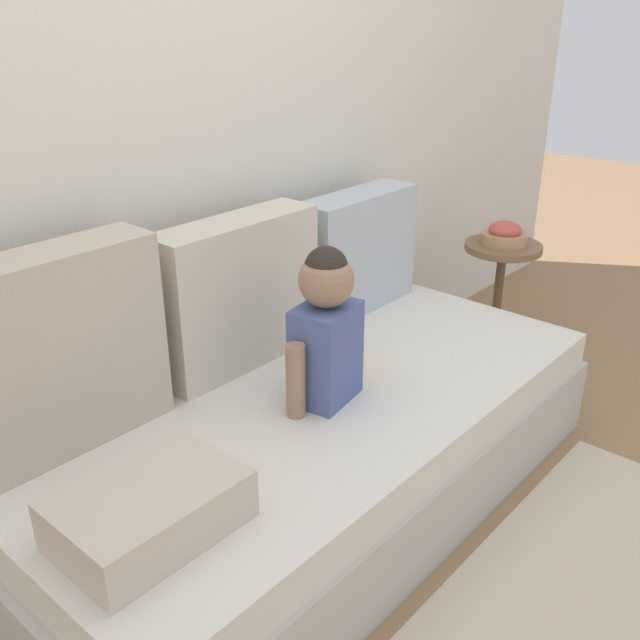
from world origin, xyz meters
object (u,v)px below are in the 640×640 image
throw_pillow_center (238,293)px  fruit_bowl (505,235)px  toddler (325,327)px  side_table (501,271)px  folded_blanket (149,509)px  throw_pillow_left (63,350)px  couch (320,450)px  throw_pillow_right (357,252)px  banana (353,365)px

throw_pillow_center → fruit_bowl: size_ratio=2.92×
fruit_bowl → toddler: bearing=-174.2°
toddler → fruit_bowl: (1.35, 0.14, -0.07)m
side_table → folded_blanket: bearing=-173.7°
throw_pillow_center → folded_blanket: size_ratio=1.46×
throw_pillow_center → throw_pillow_left: bearing=180.0°
couch → folded_blanket: folded_blanket is taller
throw_pillow_center → throw_pillow_right: (0.61, 0.00, -0.02)m
toddler → folded_blanket: (-0.70, -0.09, -0.17)m
banana → throw_pillow_left: bearing=158.0°
toddler → banana: 0.29m
throw_pillow_center → banana: 0.43m
throw_pillow_left → fruit_bowl: 1.97m
toddler → fruit_bowl: size_ratio=2.38×
throw_pillow_right → side_table: (0.73, -0.23, -0.23)m
throw_pillow_left → toddler: (0.61, -0.37, -0.03)m
throw_pillow_left → fruit_bowl: bearing=-6.8°
throw_pillow_right → banana: throw_pillow_right is taller
throw_pillow_right → folded_blanket: 1.40m
throw_pillow_right → toddler: (-0.61, -0.37, 0.01)m
couch → throw_pillow_left: 0.84m
folded_blanket → fruit_bowl: fruit_bowl is taller
throw_pillow_left → folded_blanket: (-0.09, -0.46, -0.21)m
fruit_bowl → folded_blanket: bearing=-173.7°
folded_blanket → banana: bearing=8.7°
side_table → fruit_bowl: 0.17m
banana → throw_pillow_center: bearing=120.3°
side_table → fruit_bowl: size_ratio=2.59×
couch → side_table: side_table is taller
throw_pillow_left → side_table: (1.95, -0.23, -0.27)m
throw_pillow_left → fruit_bowl: size_ratio=2.68×
throw_pillow_left → banana: 0.90m
throw_pillow_center → banana: bearing=-59.7°
couch → throw_pillow_left: (-0.61, 0.35, 0.47)m
couch → banana: size_ratio=11.56×
couch → folded_blanket: 0.76m
throw_pillow_right → fruit_bowl: size_ratio=2.65×
throw_pillow_left → folded_blanket: throw_pillow_left is taller
throw_pillow_center → couch: bearing=-90.0°
toddler → side_table: toddler is taller
throw_pillow_right → banana: size_ratio=3.12×
throw_pillow_left → fruit_bowl: throw_pillow_left is taller
folded_blanket → throw_pillow_center: bearing=33.2°
throw_pillow_left → banana: (0.80, -0.32, -0.25)m
toddler → banana: size_ratio=2.80×
banana → folded_blanket: bearing=-171.3°
throw_pillow_right → fruit_bowl: 0.77m
throw_pillow_center → toddler: throw_pillow_center is taller
couch → throw_pillow_center: bearing=90.0°
fruit_bowl → throw_pillow_left: bearing=173.2°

